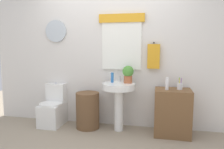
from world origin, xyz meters
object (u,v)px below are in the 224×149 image
toilet (53,109)px  lotion_bottle (167,84)px  wooden_cabinet (172,112)px  laundry_hamper (88,110)px  toothbrush_cup (180,86)px  potted_plant (128,73)px  pedestal_sink (119,95)px  soap_bottle (112,78)px

toilet → lotion_bottle: size_ratio=3.83×
wooden_cabinet → lotion_bottle: (-0.10, -0.04, 0.46)m
laundry_hamper → lotion_bottle: (1.29, -0.04, 0.52)m
toothbrush_cup → lotion_bottle: bearing=-162.6°
potted_plant → pedestal_sink: bearing=-156.8°
toilet → lotion_bottle: lotion_bottle is taller
laundry_hamper → toothbrush_cup: 1.56m
pedestal_sink → wooden_cabinet: (0.85, 0.00, -0.24)m
toilet → wooden_cabinet: toilet is taller
soap_bottle → toilet: bearing=-179.2°
lotion_bottle → toothbrush_cup: 0.21m
pedestal_sink → wooden_cabinet: pedestal_sink is taller
laundry_hamper → lotion_bottle: size_ratio=3.18×
soap_bottle → lotion_bottle: 0.88m
pedestal_sink → toothbrush_cup: toothbrush_cup is taller
wooden_cabinet → soap_bottle: size_ratio=4.39×
wooden_cabinet → lotion_bottle: size_ratio=3.77×
pedestal_sink → potted_plant: potted_plant is taller
laundry_hamper → pedestal_sink: size_ratio=0.77×
soap_bottle → toothbrush_cup: size_ratio=0.89×
laundry_hamper → wooden_cabinet: (1.39, 0.00, 0.06)m
laundry_hamper → toothbrush_cup: (1.49, 0.02, 0.47)m
toilet → toothbrush_cup: bearing=-0.4°
laundry_hamper → lotion_bottle: lotion_bottle is taller
toilet → pedestal_sink: 1.23m
laundry_hamper → toothbrush_cup: size_ratio=3.30×
pedestal_sink → wooden_cabinet: 0.89m
laundry_hamper → pedestal_sink: 0.61m
soap_bottle → lotion_bottle: (0.88, -0.09, -0.05)m
potted_plant → lotion_bottle: bearing=-9.2°
pedestal_sink → lotion_bottle: bearing=-3.0°
soap_bottle → potted_plant: (0.26, 0.01, 0.07)m
soap_bottle → wooden_cabinet: bearing=-2.9°
soap_bottle → laundry_hamper: bearing=-173.2°
toilet → toothbrush_cup: size_ratio=3.97×
wooden_cabinet → pedestal_sink: bearing=180.0°
wooden_cabinet → toothbrush_cup: bearing=11.8°
pedestal_sink → soap_bottle: soap_bottle is taller
pedestal_sink → laundry_hamper: bearing=180.0°
toilet → soap_bottle: (1.07, 0.02, 0.60)m
wooden_cabinet → potted_plant: bearing=175.2°
wooden_cabinet → potted_plant: size_ratio=2.56×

